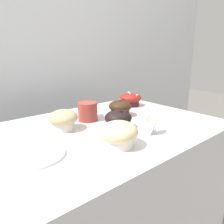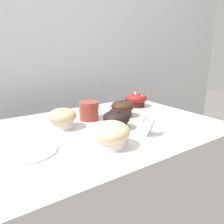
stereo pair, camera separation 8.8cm
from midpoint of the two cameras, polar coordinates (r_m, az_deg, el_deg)
The scene contains 9 objects.
wall_back at distance 1.36m, azimuth -15.69°, elevation 1.81°, with size 3.20×0.10×1.80m, color silver.
muffin_front_center at distance 0.98m, azimuth 5.32°, elevation 0.99°, with size 0.10×0.10×0.08m.
muffin_back_left at distance 0.82m, azimuth 4.22°, elevation -2.05°, with size 0.10×0.10×0.07m.
muffin_back_right at distance 0.83m, azimuth -9.90°, elevation -1.59°, with size 0.11×0.11×0.08m.
muffin_front_left at distance 0.67m, azimuth 3.58°, elevation -5.87°, with size 0.12×0.12×0.08m.
muffin_front_right at distance 1.16m, azimuth 8.49°, elevation 3.19°, with size 0.11×0.11×0.07m.
coffee_cup at distance 0.93m, azimuth -3.29°, elevation 0.43°, with size 0.11×0.09×0.08m.
serving_plate at distance 0.68m, azimuth -17.95°, elevation -9.60°, with size 0.18×0.18×0.01m.
price_card at distance 0.78m, azimuth 12.79°, elevation -3.70°, with size 0.06×0.06×0.06m.
Camera 2 is at (-0.38, -0.68, 1.22)m, focal length 35.00 mm.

